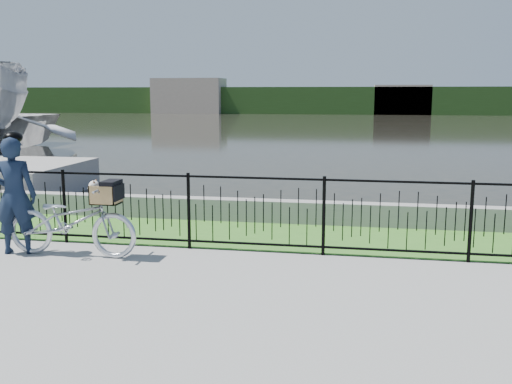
# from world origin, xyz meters

# --- Properties ---
(ground) EXTENTS (120.00, 120.00, 0.00)m
(ground) POSITION_xyz_m (0.00, 0.00, 0.00)
(ground) COLOR gray
(ground) RESTS_ON ground
(grass_strip) EXTENTS (60.00, 2.00, 0.01)m
(grass_strip) POSITION_xyz_m (0.00, 2.60, 0.00)
(grass_strip) COLOR #3A7324
(grass_strip) RESTS_ON ground
(water) EXTENTS (120.00, 120.00, 0.00)m
(water) POSITION_xyz_m (0.00, 33.00, 0.00)
(water) COLOR black
(water) RESTS_ON ground
(quay_wall) EXTENTS (60.00, 0.30, 0.40)m
(quay_wall) POSITION_xyz_m (0.00, 3.60, 0.20)
(quay_wall) COLOR gray
(quay_wall) RESTS_ON ground
(fence) EXTENTS (14.00, 0.06, 1.15)m
(fence) POSITION_xyz_m (0.00, 1.60, 0.58)
(fence) COLOR black
(fence) RESTS_ON ground
(far_treeline) EXTENTS (120.00, 6.00, 3.00)m
(far_treeline) POSITION_xyz_m (0.00, 60.00, 1.50)
(far_treeline) COLOR #234219
(far_treeline) RESTS_ON ground
(far_building_left) EXTENTS (8.00, 4.00, 4.00)m
(far_building_left) POSITION_xyz_m (-18.00, 58.00, 2.00)
(far_building_left) COLOR gray
(far_building_left) RESTS_ON ground
(far_building_right) EXTENTS (6.00, 3.00, 3.20)m
(far_building_right) POSITION_xyz_m (6.00, 58.50, 1.60)
(far_building_right) COLOR gray
(far_building_right) RESTS_ON ground
(bicycle_rig) EXTENTS (1.93, 0.67, 1.13)m
(bicycle_rig) POSITION_xyz_m (-2.52, 0.94, 0.52)
(bicycle_rig) COLOR silver
(bicycle_rig) RESTS_ON ground
(cyclist) EXTENTS (0.70, 0.55, 1.77)m
(cyclist) POSITION_xyz_m (-3.40, 0.92, 0.88)
(cyclist) COLOR black
(cyclist) RESTS_ON ground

